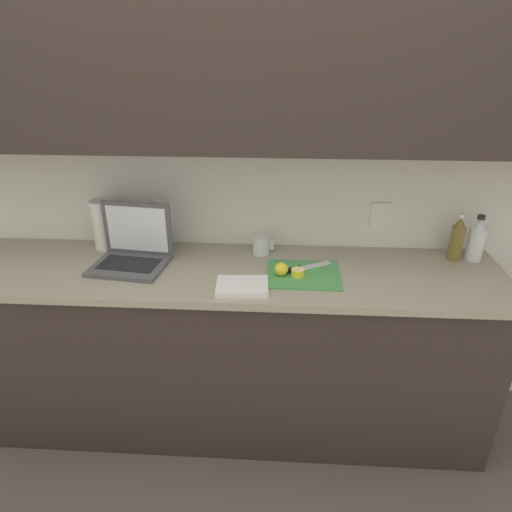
# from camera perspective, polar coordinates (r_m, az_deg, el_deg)

# --- Properties ---
(ground_plane) EXTENTS (12.00, 12.00, 0.00)m
(ground_plane) POSITION_cam_1_polar(r_m,az_deg,el_deg) (2.63, -2.86, -19.37)
(ground_plane) COLOR #564C47
(ground_plane) RESTS_ON ground
(wall_back) EXTENTS (5.20, 0.38, 2.60)m
(wall_back) POSITION_cam_1_polar(r_m,az_deg,el_deg) (2.12, -3.11, 17.33)
(wall_back) COLOR white
(wall_back) RESTS_ON ground_plane
(counter_unit) EXTENTS (2.53, 0.60, 0.90)m
(counter_unit) POSITION_cam_1_polar(r_m,az_deg,el_deg) (2.34, -3.58, -11.31)
(counter_unit) COLOR #332823
(counter_unit) RESTS_ON ground_plane
(laptop) EXTENTS (0.36, 0.30, 0.28)m
(laptop) POSITION_cam_1_polar(r_m,az_deg,el_deg) (2.21, -15.17, 0.66)
(laptop) COLOR #515156
(laptop) RESTS_ON counter_unit
(cutting_board) EXTENTS (0.33, 0.28, 0.01)m
(cutting_board) POSITION_cam_1_polar(r_m,az_deg,el_deg) (2.06, 5.92, -2.30)
(cutting_board) COLOR #4C9E51
(cutting_board) RESTS_ON counter_unit
(knife) EXTENTS (0.25, 0.17, 0.02)m
(knife) POSITION_cam_1_polar(r_m,az_deg,el_deg) (2.08, 5.04, -1.59)
(knife) COLOR silver
(knife) RESTS_ON cutting_board
(lemon_half_cut) EXTENTS (0.06, 0.06, 0.03)m
(lemon_half_cut) POSITION_cam_1_polar(r_m,az_deg,el_deg) (2.04, 5.26, -2.03)
(lemon_half_cut) COLOR yellow
(lemon_half_cut) RESTS_ON cutting_board
(lemon_whole_beside) EXTENTS (0.06, 0.06, 0.06)m
(lemon_whole_beside) POSITION_cam_1_polar(r_m,az_deg,el_deg) (2.03, 3.18, -1.65)
(lemon_whole_beside) COLOR yellow
(lemon_whole_beside) RESTS_ON cutting_board
(bottle_green_soda) EXTENTS (0.06, 0.06, 0.23)m
(bottle_green_soda) POSITION_cam_1_polar(r_m,az_deg,el_deg) (2.36, 23.82, 1.97)
(bottle_green_soda) COLOR olive
(bottle_green_soda) RESTS_ON counter_unit
(bottle_oil_tall) EXTENTS (0.08, 0.08, 0.23)m
(bottle_oil_tall) POSITION_cam_1_polar(r_m,az_deg,el_deg) (2.40, 25.84, 1.83)
(bottle_oil_tall) COLOR silver
(bottle_oil_tall) RESTS_ON counter_unit
(measuring_cup) EXTENTS (0.10, 0.08, 0.09)m
(measuring_cup) POSITION_cam_1_polar(r_m,az_deg,el_deg) (2.25, 0.66, 1.39)
(measuring_cup) COLOR silver
(measuring_cup) RESTS_ON counter_unit
(paper_towel_roll) EXTENTS (0.11, 0.11, 0.25)m
(paper_towel_roll) POSITION_cam_1_polar(r_m,az_deg,el_deg) (2.41, -18.49, 3.76)
(paper_towel_roll) COLOR white
(paper_towel_roll) RESTS_ON counter_unit
(dish_towel) EXTENTS (0.23, 0.17, 0.02)m
(dish_towel) POSITION_cam_1_polar(r_m,az_deg,el_deg) (1.94, -1.74, -3.78)
(dish_towel) COLOR white
(dish_towel) RESTS_ON counter_unit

